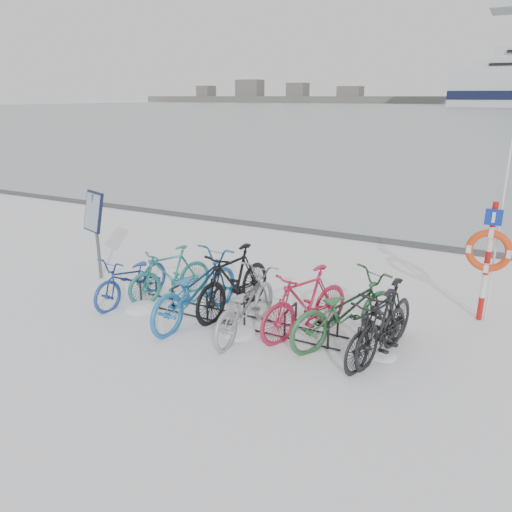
{
  "coord_description": "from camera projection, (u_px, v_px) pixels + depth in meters",
  "views": [
    {
      "loc": [
        3.98,
        -6.71,
        3.65
      ],
      "look_at": [
        0.14,
        0.6,
        0.99
      ],
      "focal_mm": 35.0,
      "sensor_mm": 36.0,
      "label": 1
    }
  ],
  "objects": [
    {
      "name": "quay_edge",
      "position": [
        342.0,
        235.0,
        13.49
      ],
      "size": [
        400.0,
        0.25,
        0.1
      ],
      "primitive_type": "cube",
      "color": "#3F3F42",
      "rests_on": "ground"
    },
    {
      "name": "bike_3",
      "position": [
        234.0,
        279.0,
        8.68
      ],
      "size": [
        0.85,
        2.06,
        1.2
      ],
      "primitive_type": "imported",
      "rotation": [
        0.0,
        0.0,
        -0.14
      ],
      "color": "black",
      "rests_on": "ground"
    },
    {
      "name": "bike_4",
      "position": [
        245.0,
        302.0,
        7.93
      ],
      "size": [
        0.74,
        1.99,
        1.04
      ],
      "primitive_type": "imported",
      "rotation": [
        0.0,
        0.0,
        3.17
      ],
      "color": "gray",
      "rests_on": "ground"
    },
    {
      "name": "bike_6",
      "position": [
        345.0,
        307.0,
        7.64
      ],
      "size": [
        1.69,
        2.22,
        1.12
      ],
      "primitive_type": "imported",
      "rotation": [
        0.0,
        0.0,
        2.63
      ],
      "color": "#2B5D35",
      "rests_on": "ground"
    },
    {
      "name": "bike_2",
      "position": [
        195.0,
        287.0,
        8.39
      ],
      "size": [
        0.94,
        2.28,
        1.17
      ],
      "primitive_type": "imported",
      "rotation": [
        0.0,
        0.0,
        3.07
      ],
      "color": "#206AAC",
      "rests_on": "ground"
    },
    {
      "name": "snow_drifts",
      "position": [
        219.0,
        317.0,
        8.64
      ],
      "size": [
        4.81,
        1.66,
        0.22
      ],
      "color": "white",
      "rests_on": "ground"
    },
    {
      "name": "bike_1",
      "position": [
        170.0,
        272.0,
        9.32
      ],
      "size": [
        1.18,
        1.73,
        1.02
      ],
      "primitive_type": "imported",
      "rotation": [
        0.0,
        0.0,
        -0.46
      ],
      "color": "#24716F",
      "rests_on": "ground"
    },
    {
      "name": "ground",
      "position": [
        232.0,
        320.0,
        8.53
      ],
      "size": [
        900.0,
        900.0,
        0.0
      ],
      "primitive_type": "plane",
      "color": "white",
      "rests_on": "ground"
    },
    {
      "name": "lifebuoy_station",
      "position": [
        489.0,
        251.0,
        8.1
      ],
      "size": [
        0.72,
        0.22,
        3.72
      ],
      "color": "#B7100E",
      "rests_on": "ground"
    },
    {
      "name": "bike_rack",
      "position": [
        232.0,
        310.0,
        8.48
      ],
      "size": [
        4.0,
        0.48,
        0.46
      ],
      "color": "black",
      "rests_on": "ground"
    },
    {
      "name": "ice_sheet",
      "position": [
        512.0,
        110.0,
        139.2
      ],
      "size": [
        400.0,
        298.0,
        0.02
      ],
      "primitive_type": "cube",
      "color": "#9DACB2",
      "rests_on": "ground"
    },
    {
      "name": "bike_0",
      "position": [
        132.0,
        276.0,
        9.2
      ],
      "size": [
        0.76,
        1.85,
        0.95
      ],
      "primitive_type": "imported",
      "rotation": [
        0.0,
        0.0,
        -0.07
      ],
      "color": "navy",
      "rests_on": "ground"
    },
    {
      "name": "shoreline",
      "position": [
        278.0,
        98.0,
        280.83
      ],
      "size": [
        180.0,
        12.0,
        9.5
      ],
      "color": "#4F4F4F",
      "rests_on": "ground"
    },
    {
      "name": "bike_5",
      "position": [
        306.0,
        301.0,
        7.88
      ],
      "size": [
        1.23,
        1.93,
        1.13
      ],
      "primitive_type": "imported",
      "rotation": [
        0.0,
        0.0,
        -0.41
      ],
      "color": "#B11E3C",
      "rests_on": "ground"
    },
    {
      "name": "bike_8",
      "position": [
        385.0,
        318.0,
        7.27
      ],
      "size": [
        0.86,
        1.92,
        1.12
      ],
      "primitive_type": "imported",
      "rotation": [
        0.0,
        0.0,
        -0.19
      ],
      "color": "black",
      "rests_on": "ground"
    },
    {
      "name": "bike_7",
      "position": [
        378.0,
        326.0,
        7.12
      ],
      "size": [
        0.91,
        1.78,
        1.03
      ],
      "primitive_type": "imported",
      "rotation": [
        0.0,
        0.0,
        -0.26
      ],
      "color": "black",
      "rests_on": "ground"
    },
    {
      "name": "info_board",
      "position": [
        94.0,
        217.0,
        10.06
      ],
      "size": [
        0.65,
        0.42,
        1.84
      ],
      "rotation": [
        0.0,
        0.0,
        -0.34
      ],
      "color": "#595B5E",
      "rests_on": "ground"
    }
  ]
}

